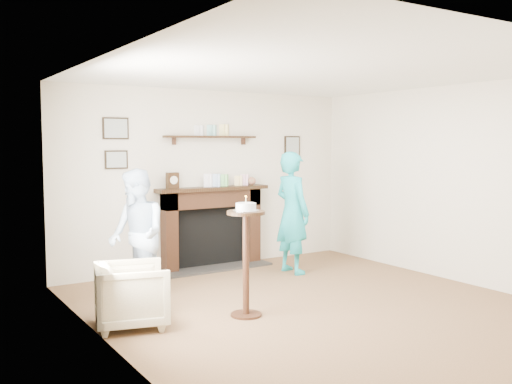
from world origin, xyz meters
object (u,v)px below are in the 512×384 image
armchair (132,326)px  pedestal_table (246,242)px  man (138,301)px  woman (292,272)px

armchair → pedestal_table: (1.10, -0.31, 0.76)m
man → pedestal_table: size_ratio=1.20×
woman → armchair: bearing=107.8°
woman → man: bearing=92.1°
armchair → man: size_ratio=0.46×
pedestal_table → man: bearing=123.4°
armchair → woman: woman is taller
woman → pedestal_table: 2.19m
man → armchair: bearing=-27.6°
armchair → man: 0.89m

